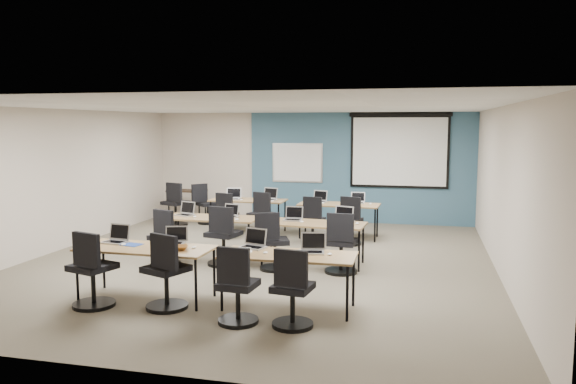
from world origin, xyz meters
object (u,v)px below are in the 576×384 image
(task_chair_5, at_px, (223,241))
(spare_chair_b, at_px, (175,208))
(laptop_2, at_px, (254,243))
(task_chair_6, at_px, (273,246))
(task_chair_1, at_px, (166,278))
(training_table_back_right, at_px, (339,206))
(laptop_3, at_px, (312,248))
(task_chair_11, at_px, (349,225))
(laptop_0, at_px, (116,238))
(task_chair_3, at_px, (292,295))
(training_table_mid_right, at_px, (313,225))
(task_chair_10, at_px, (313,224))
(training_table_front_right, at_px, (288,258))
(task_chair_7, at_px, (341,248))
(laptop_6, at_px, (293,217))
(laptop_5, at_px, (230,214))
(projector_screen, at_px, (399,146))
(laptop_10, at_px, (320,199))
(task_chair_8, at_px, (225,219))
(task_chair_9, at_px, (261,219))
(whiteboard, at_px, (297,163))
(laptop_7, at_px, (343,218))
(laptop_9, at_px, (270,197))
(task_chair_0, at_px, (92,276))
(laptop_4, at_px, (186,212))
(laptop_1, at_px, (174,239))
(laptop_11, at_px, (358,200))
(task_chair_2, at_px, (237,292))
(task_chair_4, at_px, (165,242))
(spare_chair_a, at_px, (206,207))
(training_table_mid_left, at_px, (212,220))
(training_table_front_left, at_px, (146,250))
(training_table_back_left, at_px, (248,202))
(laptop_8, at_px, (233,196))

(task_chair_5, bearing_deg, spare_chair_b, 137.40)
(laptop_2, distance_m, task_chair_6, 1.61)
(task_chair_1, bearing_deg, training_table_back_right, 95.12)
(laptop_3, relative_size, task_chair_11, 0.34)
(laptop_0, bearing_deg, task_chair_3, -9.11)
(training_table_mid_right, height_order, task_chair_10, task_chair_10)
(training_table_front_right, height_order, task_chair_7, task_chair_7)
(training_table_back_right, bearing_deg, laptop_6, -100.34)
(laptop_5, bearing_deg, task_chair_6, -23.55)
(projector_screen, height_order, laptop_10, projector_screen)
(task_chair_8, height_order, task_chair_9, task_chair_9)
(training_table_front_right, relative_size, task_chair_6, 1.78)
(whiteboard, relative_size, laptop_7, 3.70)
(laptop_5, xyz_separation_m, laptop_6, (1.20, -0.08, 0.00))
(training_table_back_right, distance_m, laptop_5, 2.72)
(task_chair_11, bearing_deg, task_chair_8, -168.50)
(laptop_2, bearing_deg, training_table_mid_right, 94.23)
(laptop_9, bearing_deg, training_table_front_right, -53.92)
(laptop_9, bearing_deg, spare_chair_b, -167.21)
(task_chair_0, distance_m, laptop_6, 3.72)
(task_chair_9, bearing_deg, task_chair_7, -29.83)
(laptop_4, bearing_deg, task_chair_3, -30.30)
(task_chair_8, xyz_separation_m, task_chair_11, (2.68, -0.14, 0.01))
(laptop_3, bearing_deg, laptop_2, 161.64)
(whiteboard, bearing_deg, laptop_1, -92.82)
(laptop_9, relative_size, laptop_11, 1.18)
(task_chair_2, xyz_separation_m, task_chair_11, (0.73, 4.82, 0.01))
(laptop_9, relative_size, laptop_10, 1.10)
(laptop_11, bearing_deg, laptop_6, -113.90)
(task_chair_1, relative_size, task_chair_10, 1.06)
(laptop_11, bearing_deg, task_chair_6, -112.71)
(task_chair_0, height_order, task_chair_4, task_chair_0)
(laptop_4, relative_size, laptop_7, 0.95)
(laptop_6, bearing_deg, task_chair_5, -152.54)
(task_chair_1, bearing_deg, task_chair_7, 70.93)
(laptop_5, height_order, spare_chair_a, spare_chair_a)
(task_chair_11, bearing_deg, task_chair_2, -84.06)
(laptop_6, height_order, laptop_9, laptop_9)
(spare_chair_a, bearing_deg, training_table_mid_left, -114.53)
(training_table_mid_right, bearing_deg, task_chair_9, 130.81)
(laptop_9, height_order, laptop_10, laptop_9)
(training_table_mid_left, xyz_separation_m, task_chair_7, (2.46, -0.62, -0.26))
(training_table_mid_right, height_order, laptop_1, laptop_1)
(task_chair_6, bearing_deg, training_table_front_left, -146.51)
(task_chair_0, bearing_deg, task_chair_4, 107.50)
(training_table_front_right, bearing_deg, laptop_5, 122.59)
(training_table_back_left, height_order, laptop_1, laptop_1)
(training_table_mid_left, bearing_deg, training_table_front_right, -51.35)
(training_table_mid_right, xyz_separation_m, task_chair_8, (-2.27, 1.86, -0.28))
(whiteboard, height_order, laptop_8, whiteboard)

